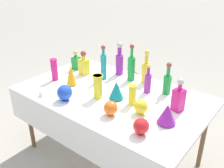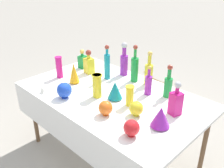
# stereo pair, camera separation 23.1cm
# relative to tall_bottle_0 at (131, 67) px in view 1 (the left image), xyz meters

# --- Properties ---
(ground_plane) EXTENTS (40.00, 40.00, 0.00)m
(ground_plane) POSITION_rel_tall_bottle_0_xyz_m (0.03, -0.36, -0.91)
(ground_plane) COLOR #A0998C
(display_table) EXTENTS (1.77, 1.07, 0.76)m
(display_table) POSITION_rel_tall_bottle_0_xyz_m (0.03, -0.40, -0.21)
(display_table) COLOR white
(display_table) RESTS_ON ground
(tall_bottle_0) EXTENTS (0.08, 0.08, 0.39)m
(tall_bottle_0) POSITION_rel_tall_bottle_0_xyz_m (0.00, 0.00, 0.00)
(tall_bottle_0) COLOR #198C38
(tall_bottle_0) RESTS_ON display_table
(tall_bottle_1) EXTENTS (0.08, 0.08, 0.35)m
(tall_bottle_1) POSITION_rel_tall_bottle_0_xyz_m (0.15, 0.04, -0.02)
(tall_bottle_1) COLOR yellow
(tall_bottle_1) RESTS_ON display_table
(tall_bottle_2) EXTENTS (0.06, 0.06, 0.37)m
(tall_bottle_2) POSITION_rel_tall_bottle_0_xyz_m (-0.24, -0.15, 0.01)
(tall_bottle_2) COLOR teal
(tall_bottle_2) RESTS_ON display_table
(tall_bottle_3) EXTENTS (0.07, 0.07, 0.31)m
(tall_bottle_3) POSITION_rel_tall_bottle_0_xyz_m (0.43, -0.04, -0.03)
(tall_bottle_3) COLOR #198C38
(tall_bottle_3) RESTS_ON display_table
(tall_bottle_4) EXTENTS (0.06, 0.06, 0.29)m
(tall_bottle_4) POSITION_rel_tall_bottle_0_xyz_m (0.28, -0.13, -0.04)
(tall_bottle_4) COLOR purple
(tall_bottle_4) RESTS_ON display_table
(tall_bottle_5) EXTENTS (0.08, 0.08, 0.37)m
(tall_bottle_5) POSITION_rel_tall_bottle_0_xyz_m (-0.19, 0.05, 0.00)
(tall_bottle_5) COLOR purple
(tall_bottle_5) RESTS_ON display_table
(square_decanter_0) EXTENTS (0.10, 0.10, 0.22)m
(square_decanter_0) POSITION_rel_tall_bottle_0_xyz_m (-0.66, -0.14, -0.06)
(square_decanter_0) COLOR #198C38
(square_decanter_0) RESTS_ON display_table
(square_decanter_1) EXTENTS (0.10, 0.10, 0.27)m
(square_decanter_1) POSITION_rel_tall_bottle_0_xyz_m (-0.50, -0.19, -0.04)
(square_decanter_1) COLOR yellow
(square_decanter_1) RESTS_ON display_table
(square_decanter_2) EXTENTS (0.10, 0.10, 0.29)m
(square_decanter_2) POSITION_rel_tall_bottle_0_xyz_m (0.64, -0.25, -0.03)
(square_decanter_2) COLOR #C61972
(square_decanter_2) RESTS_ON display_table
(slender_vase_0) EXTENTS (0.08, 0.08, 0.18)m
(slender_vase_0) POSITION_rel_tall_bottle_0_xyz_m (0.29, -0.40, -0.05)
(slender_vase_0) COLOR yellow
(slender_vase_0) RESTS_ON display_table
(slender_vase_1) EXTENTS (0.10, 0.10, 0.22)m
(slender_vase_1) POSITION_rel_tall_bottle_0_xyz_m (-0.02, -0.50, -0.03)
(slender_vase_1) COLOR yellow
(slender_vase_1) RESTS_ON display_table
(slender_vase_2) EXTENTS (0.07, 0.07, 0.23)m
(slender_vase_2) POSITION_rel_tall_bottle_0_xyz_m (-0.63, -0.49, -0.03)
(slender_vase_2) COLOR #C61972
(slender_vase_2) RESTS_ON display_table
(fluted_vase_0) EXTENTS (0.15, 0.15, 0.17)m
(fluted_vase_0) POSITION_rel_tall_bottle_0_xyz_m (0.66, -0.48, -0.06)
(fluted_vase_0) COLOR purple
(fluted_vase_0) RESTS_ON display_table
(fluted_vase_1) EXTENTS (0.10, 0.10, 0.21)m
(fluted_vase_1) POSITION_rel_tall_bottle_0_xyz_m (-0.40, -0.47, -0.04)
(fluted_vase_1) COLOR orange
(fluted_vase_1) RESTS_ON display_table
(fluted_vase_2) EXTENTS (0.13, 0.13, 0.17)m
(fluted_vase_2) POSITION_rel_tall_bottle_0_xyz_m (0.12, -0.41, -0.06)
(fluted_vase_2) COLOR teal
(fluted_vase_2) RESTS_ON display_table
(round_bowl_0) EXTENTS (0.12, 0.12, 0.12)m
(round_bowl_0) POSITION_rel_tall_bottle_0_xyz_m (0.25, -0.66, -0.08)
(round_bowl_0) COLOR orange
(round_bowl_0) RESTS_ON display_table
(round_bowl_1) EXTENTS (0.12, 0.12, 0.13)m
(round_bowl_1) POSITION_rel_tall_bottle_0_xyz_m (0.57, -0.72, -0.08)
(round_bowl_1) COLOR red
(round_bowl_1) RESTS_ON display_table
(round_bowl_2) EXTENTS (0.14, 0.14, 0.15)m
(round_bowl_2) POSITION_rel_tall_bottle_0_xyz_m (-0.22, -0.72, -0.07)
(round_bowl_2) COLOR blue
(round_bowl_2) RESTS_ON display_table
(round_bowl_3) EXTENTS (0.12, 0.12, 0.12)m
(round_bowl_3) POSITION_rel_tall_bottle_0_xyz_m (0.43, -0.49, -0.08)
(round_bowl_3) COLOR yellow
(round_bowl_3) RESTS_ON display_table
(price_tag_left) EXTENTS (0.06, 0.02, 0.05)m
(price_tag_left) POSITION_rel_tall_bottle_0_xyz_m (-0.45, -0.81, -0.12)
(price_tag_left) COLOR white
(price_tag_left) RESTS_ON display_table
(cardboard_box_behind_left) EXTENTS (0.47, 0.45, 0.36)m
(cardboard_box_behind_left) POSITION_rel_tall_bottle_0_xyz_m (-0.32, 0.82, -0.77)
(cardboard_box_behind_left) COLOR tan
(cardboard_box_behind_left) RESTS_ON ground
(cardboard_box_behind_right) EXTENTS (0.53, 0.47, 0.33)m
(cardboard_box_behind_right) POSITION_rel_tall_bottle_0_xyz_m (-0.49, 0.95, -0.78)
(cardboard_box_behind_right) COLOR tan
(cardboard_box_behind_right) RESTS_ON ground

